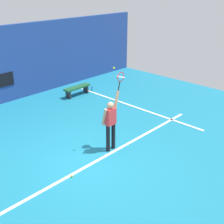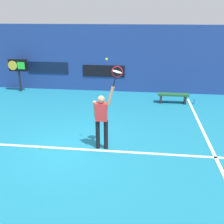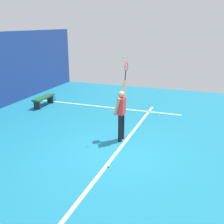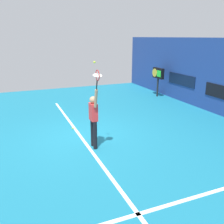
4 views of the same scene
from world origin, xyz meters
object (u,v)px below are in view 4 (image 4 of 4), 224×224
Objects in this scene: scoreboard_clock at (158,74)px; tennis_player at (94,118)px; tennis_racket at (97,76)px; spare_ball at (73,128)px; tennis_ball at (94,62)px.

tennis_player is at bearing -47.28° from scoreboard_clock.
tennis_racket is at bearing -44.98° from scoreboard_clock.
tennis_player is 2.13m from spare_ball.
tennis_ball is at bearing 3.85° from tennis_player.
tennis_ball is at bearing -46.38° from scoreboard_clock.
scoreboard_clock is 6.99m from spare_ball.
spare_ball is at bearing -173.63° from tennis_racket.
tennis_ball is at bearing 7.67° from spare_ball.
tennis_racket is at bearing 6.37° from spare_ball.
tennis_ball reaches higher than tennis_player.
scoreboard_clock is at bearing 119.65° from spare_ball.
tennis_player is 1.43m from tennis_racket.
tennis_racket reaches higher than tennis_player.
spare_ball is (-1.87, -0.26, -0.98)m from tennis_player.
tennis_racket reaches higher than spare_ball.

